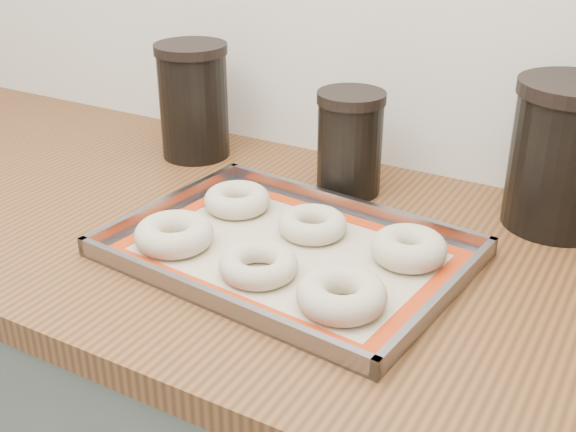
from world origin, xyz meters
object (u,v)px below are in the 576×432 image
Objects in this scene: bagel_front_right at (341,295)px; bagel_back_right at (409,248)px; baking_tray at (288,251)px; canister_left at (194,101)px; bagel_front_left at (174,234)px; canister_mid at (350,143)px; bagel_back_mid at (313,224)px; bagel_front_mid at (258,265)px; canister_right at (565,155)px; bagel_back_left at (237,200)px.

bagel_back_right is at bearing 79.14° from bagel_front_right.
bagel_back_right reaches higher than bagel_front_right.
baking_tray is 4.54× the size of bagel_front_right.
canister_left reaches higher than baking_tray.
baking_tray is 0.42m from canister_left.
canister_mid is at bearing 67.25° from bagel_front_left.
canister_left reaches higher than bagel_back_mid.
baking_tray is 4.53× the size of bagel_front_left.
canister_mid reaches higher than bagel_front_right.
bagel_front_mid is at bearing -92.97° from bagel_back_mid.
bagel_back_mid is 0.59× the size of canister_mid.
bagel_front_left is 0.50× the size of canister_right.
bagel_front_right is at bearing -100.86° from bagel_back_right.
canister_right reaches higher than bagel_back_left.
bagel_back_mid is at bearing 87.03° from bagel_front_mid.
bagel_front_mid is at bearing -92.80° from baking_tray.
bagel_front_left is 0.14m from bagel_back_left.
canister_right is (0.17, 0.36, 0.09)m from bagel_front_right.
baking_tray is at bearing -136.54° from canister_right.
canister_mid is at bearing 98.37° from bagel_back_mid.
bagel_front_mid is 0.20m from bagel_back_left.
bagel_back_left is 0.50× the size of canister_left.
canister_left is 0.94× the size of canister_right.
bagel_front_left is at bearing -157.37° from baking_tray.
bagel_front_left is 0.14m from bagel_front_mid.
bagel_front_left reaches higher than bagel_front_mid.
bagel_back_right is at bearing -3.85° from bagel_back_left.
canister_left is at bearing 158.97° from bagel_back_right.
bagel_back_mid is 0.39m from canister_left.
bagel_front_mid is 0.50× the size of canister_left.
bagel_back_mid is 0.15m from bagel_back_right.
bagel_front_mid is 0.47× the size of canister_right.
canister_left reaches higher than bagel_front_left.
bagel_back_right reaches higher than bagel_front_mid.
baking_tray is at bearing -30.52° from bagel_back_left.
canister_left is at bearing 178.14° from canister_mid.
bagel_back_mid is 0.97× the size of bagel_back_right.
bagel_front_right is 0.50× the size of canister_right.
bagel_back_left is (-0.13, 0.15, 0.00)m from bagel_front_mid.
bagel_back_mid is at bearing 86.84° from baking_tray.
canister_mid is at bearing 93.41° from bagel_front_mid.
bagel_back_right is (0.15, -0.00, 0.00)m from bagel_back_mid.
bagel_front_mid is at bearing -48.87° from bagel_back_left.
bagel_back_right is at bearing -21.03° from canister_left.
bagel_back_right is 0.27m from canister_right.
canister_left is (-0.45, 0.33, 0.08)m from bagel_front_right.
bagel_front_left reaches higher than bagel_back_mid.
bagel_back_right is 0.25m from canister_mid.
bagel_front_mid is 1.04× the size of bagel_back_mid.
bagel_front_left is 1.08× the size of bagel_back_right.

